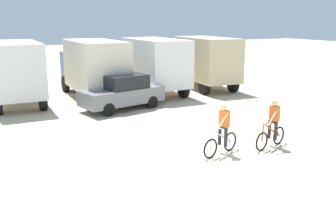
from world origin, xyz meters
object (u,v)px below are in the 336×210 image
(cyclist_orange_shirt, at_px, (222,130))
(cyclist_cowboy_hat, at_px, (272,125))
(box_truck_white_box, at_px, (14,69))
(box_truck_avon_van, at_px, (152,63))
(box_truck_cream_rv, at_px, (93,66))
(sedan_parked, at_px, (123,92))
(box_truck_tan_camper, at_px, (202,60))

(cyclist_orange_shirt, xyz_separation_m, cyclist_cowboy_hat, (2.00, -0.19, 0.00))
(box_truck_white_box, xyz_separation_m, box_truck_avon_van, (7.85, -0.37, 0.00))
(box_truck_avon_van, xyz_separation_m, cyclist_orange_shirt, (-2.21, -11.09, -1.03))
(box_truck_avon_van, bearing_deg, box_truck_cream_rv, -177.42)
(box_truck_cream_rv, distance_m, cyclist_cowboy_hat, 11.70)
(box_truck_white_box, height_order, sedan_parked, box_truck_white_box)
(box_truck_white_box, height_order, box_truck_tan_camper, same)
(box_truck_cream_rv, distance_m, box_truck_tan_camper, 7.50)
(box_truck_cream_rv, relative_size, box_truck_tan_camper, 0.99)
(box_truck_white_box, bearing_deg, sedan_parked, -38.24)
(box_truck_tan_camper, distance_m, cyclist_cowboy_hat, 12.18)
(box_truck_avon_van, bearing_deg, cyclist_cowboy_hat, -91.10)
(box_truck_cream_rv, height_order, box_truck_tan_camper, same)
(box_truck_avon_van, distance_m, sedan_parked, 4.69)
(box_truck_avon_van, bearing_deg, sedan_parked, -132.13)
(box_truck_white_box, xyz_separation_m, sedan_parked, (4.78, -3.76, -0.99))
(box_truck_white_box, distance_m, box_truck_avon_van, 7.86)
(box_truck_avon_van, relative_size, cyclist_cowboy_hat, 3.72)
(box_truck_cream_rv, bearing_deg, box_truck_white_box, 172.61)
(sedan_parked, bearing_deg, box_truck_tan_camper, 27.72)
(cyclist_cowboy_hat, bearing_deg, box_truck_avon_van, 88.90)
(box_truck_avon_van, xyz_separation_m, sedan_parked, (-3.08, -3.40, -0.99))
(box_truck_avon_van, distance_m, cyclist_orange_shirt, 11.36)
(box_truck_tan_camper, bearing_deg, cyclist_orange_shirt, -117.89)
(box_truck_avon_van, relative_size, cyclist_orange_shirt, 3.72)
(cyclist_cowboy_hat, bearing_deg, box_truck_tan_camper, 70.89)
(box_truck_cream_rv, bearing_deg, sedan_parked, -78.45)
(box_truck_white_box, height_order, cyclist_orange_shirt, box_truck_white_box)
(box_truck_tan_camper, bearing_deg, box_truck_white_box, 179.14)
(cyclist_cowboy_hat, bearing_deg, cyclist_orange_shirt, 174.59)
(cyclist_orange_shirt, distance_m, cyclist_cowboy_hat, 2.00)
(sedan_parked, bearing_deg, box_truck_cream_rv, 101.55)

